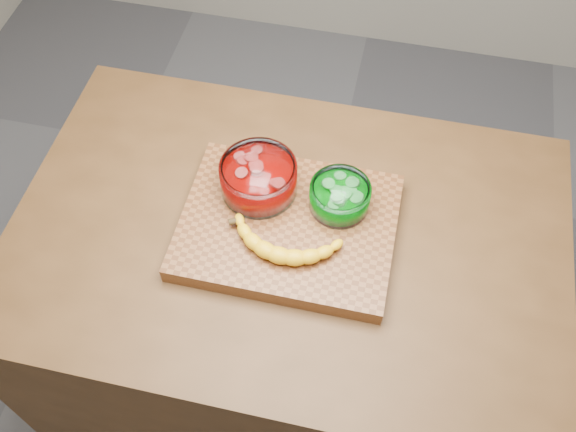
# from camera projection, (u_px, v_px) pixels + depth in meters

# --- Properties ---
(ground) EXTENTS (3.50, 3.50, 0.00)m
(ground) POSITION_uv_depth(u_px,v_px,m) (288.00, 380.00, 2.12)
(ground) COLOR #5A595E
(ground) RESTS_ON ground
(counter) EXTENTS (1.20, 0.80, 0.90)m
(counter) POSITION_uv_depth(u_px,v_px,m) (288.00, 322.00, 1.75)
(counter) COLOR #503118
(counter) RESTS_ON ground
(cutting_board) EXTENTS (0.45, 0.35, 0.04)m
(cutting_board) POSITION_uv_depth(u_px,v_px,m) (288.00, 227.00, 1.36)
(cutting_board) COLOR brown
(cutting_board) RESTS_ON counter
(bowl_red) EXTENTS (0.16, 0.16, 0.08)m
(bowl_red) POSITION_uv_depth(u_px,v_px,m) (259.00, 178.00, 1.37)
(bowl_red) COLOR white
(bowl_red) RESTS_ON cutting_board
(bowl_green) EXTENTS (0.13, 0.13, 0.06)m
(bowl_green) POSITION_uv_depth(u_px,v_px,m) (340.00, 196.00, 1.35)
(bowl_green) COLOR white
(bowl_green) RESTS_ON cutting_board
(banana) EXTENTS (0.27, 0.13, 0.04)m
(banana) POSITION_uv_depth(u_px,v_px,m) (285.00, 242.00, 1.30)
(banana) COLOR yellow
(banana) RESTS_ON cutting_board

